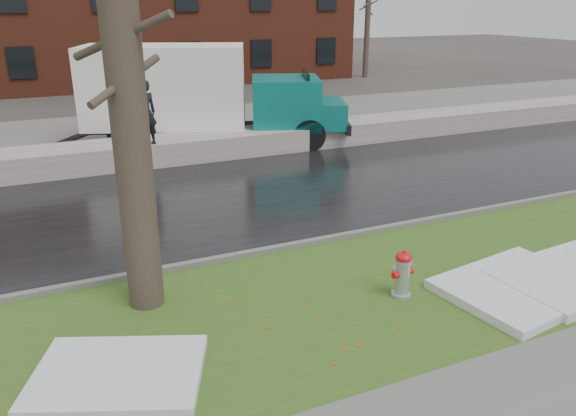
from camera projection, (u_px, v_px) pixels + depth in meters
name	position (u px, v px, depth m)	size (l,w,h in m)	color
ground	(310.00, 270.00, 10.59)	(120.00, 120.00, 0.00)	#47423D
verge	(343.00, 300.00, 9.51)	(60.00, 4.50, 0.04)	#2B4F1A
road	(232.00, 198.00, 14.43)	(60.00, 7.00, 0.03)	black
parking_lot	(161.00, 132.00, 21.69)	(60.00, 9.00, 0.03)	slate
curb	(288.00, 247.00, 11.42)	(60.00, 0.15, 0.14)	slate
snowbank	(189.00, 148.00, 17.89)	(60.00, 1.60, 0.75)	#ADA79E
bg_tree_right	(367.00, 25.00, 36.11)	(1.40, 1.62, 6.50)	brown
fire_hydrant	(402.00, 272.00, 9.43)	(0.42, 0.37, 0.85)	#A2A5A9
tree	(126.00, 86.00, 8.15)	(1.29, 1.50, 7.11)	brown
box_truck	(198.00, 94.00, 19.11)	(10.14, 5.27, 3.41)	black
worker	(145.00, 113.00, 16.38)	(0.70, 0.46, 1.91)	black
snow_patch_near	(520.00, 287.00, 9.71)	(2.60, 2.00, 0.16)	silver
snow_patch_far	(118.00, 374.00, 7.47)	(2.20, 1.60, 0.14)	silver
snow_patch_side	(573.00, 277.00, 10.07)	(2.80, 1.80, 0.18)	silver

